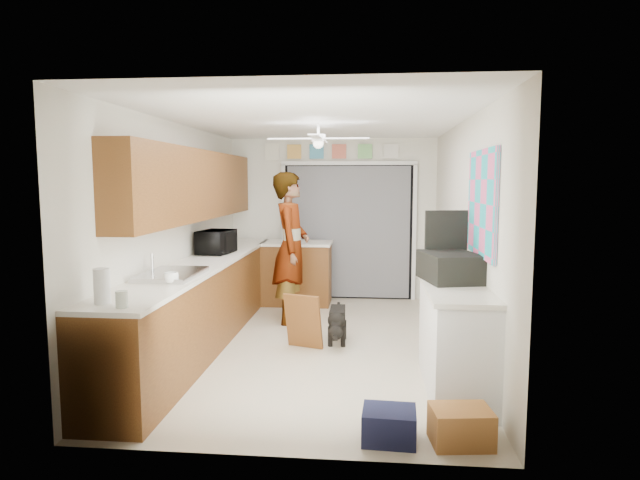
{
  "coord_description": "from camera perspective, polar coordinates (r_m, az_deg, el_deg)",
  "views": [
    {
      "loc": [
        0.59,
        -5.87,
        1.85
      ],
      "look_at": [
        0.0,
        0.4,
        1.15
      ],
      "focal_mm": 30.0,
      "sensor_mm": 36.0,
      "label": 1
    }
  ],
  "objects": [
    {
      "name": "header_frame_0",
      "position": [
        8.44,
        -2.77,
        9.39
      ],
      "size": [
        0.22,
        0.02,
        0.22
      ],
      "primitive_type": "cube",
      "color": "gold",
      "rests_on": "wall_back"
    },
    {
      "name": "left_base_cabinets",
      "position": [
        6.32,
        -12.24,
        -6.59
      ],
      "size": [
        0.6,
        4.8,
        0.9
      ],
      "primitive_type": "cube",
      "color": "brown",
      "rests_on": "floor"
    },
    {
      "name": "paper_towel_roll",
      "position": [
        4.3,
        -22.23,
        -4.56
      ],
      "size": [
        0.14,
        0.14,
        0.26
      ],
      "primitive_type": "cylinder",
      "rotation": [
        0.0,
        0.0,
        -0.19
      ],
      "color": "white",
      "rests_on": "left_countertop"
    },
    {
      "name": "left_countertop",
      "position": [
        6.23,
        -12.25,
        -2.38
      ],
      "size": [
        0.62,
        4.8,
        0.04
      ],
      "primitive_type": "cube",
      "color": "white",
      "rests_on": "left_base_cabinets"
    },
    {
      "name": "peninsula_top",
      "position": [
        8.0,
        -2.48,
        -0.34
      ],
      "size": [
        1.04,
        0.64,
        0.04
      ],
      "primitive_type": "cube",
      "color": "white",
      "rests_on": "peninsula_base"
    },
    {
      "name": "header_frame_3",
      "position": [
        8.35,
        4.83,
        9.41
      ],
      "size": [
        0.22,
        0.02,
        0.22
      ],
      "primitive_type": "cube",
      "color": "#7AC36F",
      "rests_on": "wall_back"
    },
    {
      "name": "microwave",
      "position": [
        6.82,
        -11.0,
        -0.2
      ],
      "size": [
        0.42,
        0.57,
        0.29
      ],
      "primitive_type": "imported",
      "rotation": [
        0.0,
        0.0,
        1.45
      ],
      "color": "black",
      "rests_on": "left_countertop"
    },
    {
      "name": "ceiling",
      "position": [
        5.94,
        -0.37,
        12.63
      ],
      "size": [
        5.0,
        5.0,
        0.0
      ],
      "primitive_type": "plane",
      "rotation": [
        3.14,
        0.0,
        0.0
      ],
      "color": "white",
      "rests_on": "ground"
    },
    {
      "name": "header_frame_2",
      "position": [
        8.37,
        2.05,
        9.42
      ],
      "size": [
        0.22,
        0.02,
        0.22
      ],
      "primitive_type": "cube",
      "color": "#D66650",
      "rests_on": "wall_back"
    },
    {
      "name": "wall_front",
      "position": [
        3.47,
        -4.53,
        -3.62
      ],
      "size": [
        3.2,
        0.0,
        3.2
      ],
      "primitive_type": "plane",
      "rotation": [
        -1.57,
        0.0,
        0.0
      ],
      "color": "silver",
      "rests_on": "ground"
    },
    {
      "name": "abstract_painting",
      "position": [
        4.97,
        16.88,
        3.77
      ],
      "size": [
        0.03,
        1.15,
        0.95
      ],
      "primitive_type": "cube",
      "color": "#E95591",
      "rests_on": "wall_right"
    },
    {
      "name": "navy_crate",
      "position": [
        4.06,
        7.38,
        -19.0
      ],
      "size": [
        0.39,
        0.33,
        0.23
      ],
      "primitive_type": "cube",
      "rotation": [
        0.0,
        0.0,
        -0.05
      ],
      "color": "#151734",
      "rests_on": "floor"
    },
    {
      "name": "right_counter_base",
      "position": [
        4.93,
        14.23,
        -10.34
      ],
      "size": [
        0.5,
        1.4,
        0.9
      ],
      "primitive_type": "cube",
      "color": "white",
      "rests_on": "floor"
    },
    {
      "name": "wall_right",
      "position": [
        5.98,
        15.06,
        0.37
      ],
      "size": [
        0.0,
        5.0,
        5.0
      ],
      "primitive_type": "plane",
      "rotation": [
        1.57,
        0.0,
        -1.57
      ],
      "color": "silver",
      "rests_on": "ground"
    },
    {
      "name": "header_frame_4",
      "position": [
        8.36,
        7.61,
        9.37
      ],
      "size": [
        0.22,
        0.02,
        0.22
      ],
      "primitive_type": "cube",
      "color": "silver",
      "rests_on": "wall_back"
    },
    {
      "name": "door_trim_right",
      "position": [
        8.38,
        10.02,
        0.76
      ],
      "size": [
        0.06,
        0.04,
        2.1
      ],
      "primitive_type": "cube",
      "color": "white",
      "rests_on": "wall_back"
    },
    {
      "name": "right_counter_top",
      "position": [
        4.82,
        14.26,
        -4.98
      ],
      "size": [
        0.54,
        1.44,
        0.04
      ],
      "primitive_type": "cube",
      "color": "white",
      "rests_on": "right_counter_base"
    },
    {
      "name": "floor",
      "position": [
        6.18,
        -0.36,
        -11.07
      ],
      "size": [
        5.0,
        5.0,
        0.0
      ],
      "primitive_type": "plane",
      "color": "#C3B69D",
      "rests_on": "ground"
    },
    {
      "name": "ceiling_fan",
      "position": [
        6.12,
        -0.18,
        10.75
      ],
      "size": [
        1.14,
        1.14,
        0.24
      ],
      "primitive_type": "cube",
      "color": "white",
      "rests_on": "ceiling"
    },
    {
      "name": "wall_back",
      "position": [
        8.41,
        1.35,
        2.25
      ],
      "size": [
        3.2,
        0.0,
        3.2
      ],
      "primitive_type": "plane",
      "rotation": [
        1.57,
        0.0,
        0.0
      ],
      "color": "silver",
      "rests_on": "ground"
    },
    {
      "name": "dog",
      "position": [
        6.19,
        1.86,
        -8.87
      ],
      "size": [
        0.25,
        0.58,
        0.45
      ],
      "primitive_type": "cube",
      "rotation": [
        0.0,
        0.0,
        0.01
      ],
      "color": "black",
      "rests_on": "floor"
    },
    {
      "name": "cardboard_box",
      "position": [
        4.1,
        14.8,
        -18.66
      ],
      "size": [
        0.45,
        0.36,
        0.26
      ],
      "primitive_type": "cube",
      "rotation": [
        0.0,
        0.0,
        0.12
      ],
      "color": "#C17A3C",
      "rests_on": "floor"
    },
    {
      "name": "sink_basin",
      "position": [
        5.3,
        -15.54,
        -3.62
      ],
      "size": [
        0.5,
        0.76,
        0.06
      ],
      "primitive_type": "cube",
      "color": "silver",
      "rests_on": "left_countertop"
    },
    {
      "name": "back_opening_recess",
      "position": [
        8.38,
        3.04,
        0.86
      ],
      "size": [
        2.0,
        0.06,
        2.1
      ],
      "primitive_type": "cube",
      "color": "black",
      "rests_on": "wall_back"
    },
    {
      "name": "cup",
      "position": [
        4.94,
        -15.59,
        -3.91
      ],
      "size": [
        0.14,
        0.14,
        0.1
      ],
      "primitive_type": "imported",
      "rotation": [
        0.0,
        0.0,
        0.13
      ],
      "color": "white",
      "rests_on": "left_countertop"
    },
    {
      "name": "upper_cabinets",
      "position": [
        6.4,
        -13.18,
        5.73
      ],
      "size": [
        0.32,
        4.0,
        0.8
      ],
      "primitive_type": "cube",
      "color": "brown",
      "rests_on": "wall_left"
    },
    {
      "name": "door_trim_left",
      "position": [
        8.46,
        -3.89,
        0.9
      ],
      "size": [
        0.06,
        0.04,
        2.1
      ],
      "primitive_type": "cube",
      "color": "white",
      "rests_on": "wall_back"
    },
    {
      "name": "cabinet_door_panel",
      "position": [
        5.94,
        -1.79,
        -8.67
      ],
      "size": [
        0.44,
        0.28,
        0.62
      ],
      "primitive_type": "cube",
      "rotation": [
        0.21,
        0.0,
        -0.31
      ],
      "color": "brown",
      "rests_on": "floor"
    },
    {
      "name": "route66_sign",
      "position": [
        8.49,
        -5.14,
        9.35
      ],
      "size": [
        0.22,
        0.02,
        0.26
      ],
      "primitive_type": "cube",
      "color": "silver",
      "rests_on": "wall_back"
    },
    {
      "name": "header_frame_1",
      "position": [
        8.39,
        -0.37,
        9.42
      ],
      "size": [
        0.22,
        0.02,
        0.22
      ],
      "primitive_type": "cube",
      "color": "#4593B8",
      "rests_on": "wall_back"
    },
    {
      "name": "jar_a",
      "position": [
        4.12,
        -20.39,
        -5.95
      ],
      "size": [
        0.1,
        0.1,
        0.12
      ],
      "primitive_type": "cylinder",
      "rotation": [
        0.0,
        0.0,
        0.11
      ],
      "color": "silver",
      "rests_on": "left_countertop"
    },
    {
      "name": "man",
      "position": [
        6.97,
        -3.1,
        -0.83
      ],
      "size": [
        0.47,
        0.72,
        1.96
      ],
      "primitive_type": "imported",
      "rotation": [
        0.0,
        0.0,
        1.58
      ],
      "color": "white",
      "rests_on": "floor"
    },
    {
      "name": "peninsula_base",
      "position": [
        8.07,
        -2.47,
        -3.66
      ],
      "size": [
        1.0,
        0.6,
        0.9
      ],
      "primitive_type": "cube",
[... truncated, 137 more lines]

